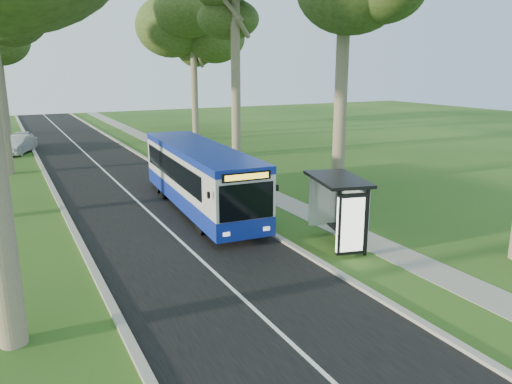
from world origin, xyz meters
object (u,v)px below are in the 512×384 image
bus (200,177)px  car_white (21,140)px  bus_stop_sign (263,187)px  car_silver (18,145)px  bus_shelter (347,200)px  litter_bin (215,178)px

bus → car_white: bearing=109.4°
bus_stop_sign → car_silver: 25.79m
bus_stop_sign → car_silver: bus_stop_sign is taller
car_white → car_silver: size_ratio=1.01×
bus_shelter → car_white: 31.82m
bus_shelter → car_white: bearing=121.6°
bus_stop_sign → car_white: (-8.07, 26.53, -0.94)m
bus → bus_shelter: bearing=-64.3°
bus → car_white: bus is taller
litter_bin → car_white: 21.30m
bus → bus_shelter: 7.83m
bus_shelter → car_silver: bearing=123.4°
bus → bus_stop_sign: size_ratio=4.26×
litter_bin → car_silver: (-9.20, 17.21, 0.16)m
bus_shelter → litter_bin: bus_shelter is taller
bus → bus_stop_sign: 3.75m
bus → litter_bin: size_ratio=10.82×
bus_shelter → car_silver: size_ratio=0.79×
litter_bin → bus_shelter: bearing=-86.5°
bus_shelter → car_white: size_ratio=0.78×
bus_stop_sign → litter_bin: 7.28m
car_white → car_silver: car_white is taller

